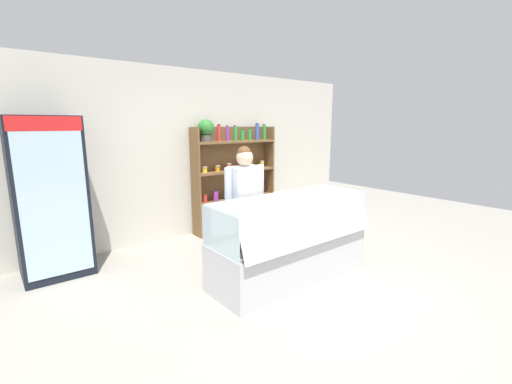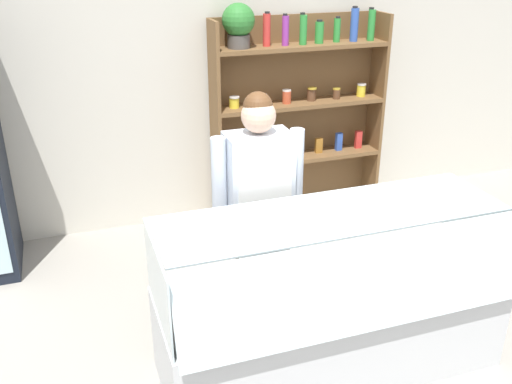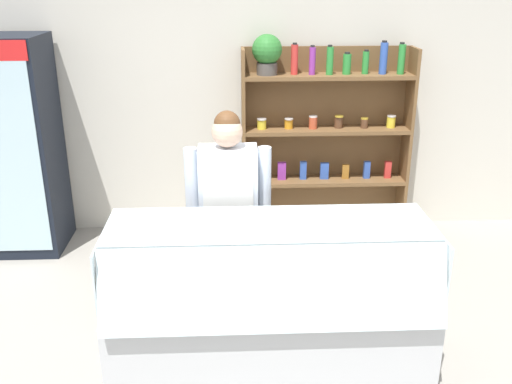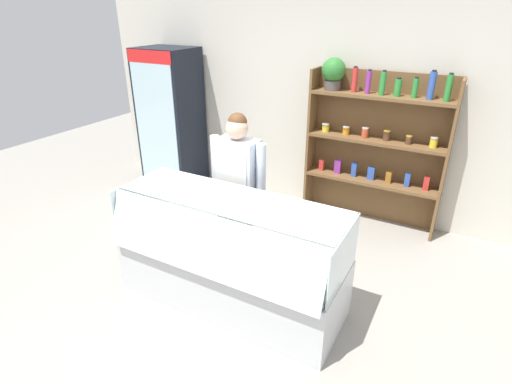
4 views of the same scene
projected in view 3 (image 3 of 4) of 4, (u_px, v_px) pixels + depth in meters
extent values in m
plane|color=gray|center=(277.00, 369.00, 3.72)|extent=(12.00, 12.00, 0.00)
cube|color=beige|center=(259.00, 93.00, 5.42)|extent=(6.80, 0.10, 2.70)
cube|color=black|center=(12.00, 147.00, 5.08)|extent=(0.77, 0.63, 1.94)
cylinder|color=#9E6623|center=(12.00, 222.00, 5.06)|extent=(0.07, 0.07, 0.20)
cylinder|color=silver|center=(37.00, 220.00, 5.06)|extent=(0.07, 0.07, 0.22)
cylinder|color=#3356B2|center=(13.00, 168.00, 4.88)|extent=(0.06, 0.06, 0.19)
cylinder|color=purple|center=(32.00, 168.00, 4.89)|extent=(0.05, 0.05, 0.18)
cylinder|color=orange|center=(3.00, 109.00, 4.70)|extent=(0.07, 0.07, 0.19)
cylinder|color=#2D8C38|center=(23.00, 109.00, 4.70)|extent=(0.06, 0.06, 0.19)
cube|color=brown|center=(323.00, 141.00, 5.52)|extent=(1.58, 0.02, 1.79)
cube|color=brown|center=(244.00, 146.00, 5.35)|extent=(0.03, 0.28, 1.79)
cube|color=brown|center=(406.00, 144.00, 5.42)|extent=(0.03, 0.28, 1.79)
cube|color=brown|center=(324.00, 180.00, 5.52)|extent=(1.52, 0.28, 0.04)
cube|color=brown|center=(326.00, 130.00, 5.34)|extent=(1.52, 0.28, 0.04)
cube|color=brown|center=(329.00, 76.00, 5.16)|extent=(1.52, 0.28, 0.04)
cylinder|color=#4C4742|center=(267.00, 69.00, 5.11)|extent=(0.19, 0.19, 0.11)
sphere|color=#2D742D|center=(267.00, 49.00, 5.05)|extent=(0.27, 0.27, 0.27)
cylinder|color=red|center=(294.00, 60.00, 5.10)|extent=(0.06, 0.06, 0.26)
cylinder|color=black|center=(295.00, 44.00, 5.04)|extent=(0.04, 0.04, 0.02)
cylinder|color=purple|center=(312.00, 61.00, 5.09)|extent=(0.06, 0.06, 0.24)
cylinder|color=black|center=(313.00, 46.00, 5.05)|extent=(0.04, 0.04, 0.02)
cylinder|color=#2D8C38|center=(330.00, 61.00, 5.08)|extent=(0.06, 0.06, 0.24)
cylinder|color=black|center=(330.00, 46.00, 5.06)|extent=(0.04, 0.04, 0.02)
cylinder|color=#2D8C38|center=(347.00, 64.00, 5.12)|extent=(0.07, 0.07, 0.18)
cylinder|color=black|center=(347.00, 53.00, 5.09)|extent=(0.05, 0.05, 0.02)
cylinder|color=#2D8C38|center=(366.00, 63.00, 5.14)|extent=(0.06, 0.06, 0.20)
cylinder|color=black|center=(367.00, 51.00, 5.09)|extent=(0.04, 0.04, 0.02)
cylinder|color=#3356B2|center=(384.00, 58.00, 5.11)|extent=(0.07, 0.07, 0.28)
cylinder|color=black|center=(385.00, 41.00, 5.07)|extent=(0.05, 0.05, 0.02)
cylinder|color=#2D8C38|center=(401.00, 59.00, 5.11)|extent=(0.06, 0.06, 0.26)
cylinder|color=black|center=(402.00, 43.00, 5.08)|extent=(0.04, 0.04, 0.02)
cylinder|color=yellow|center=(262.00, 124.00, 5.29)|extent=(0.08, 0.08, 0.09)
cylinder|color=silver|center=(262.00, 119.00, 5.27)|extent=(0.09, 0.09, 0.01)
cylinder|color=orange|center=(289.00, 124.00, 5.31)|extent=(0.08, 0.08, 0.09)
cylinder|color=silver|center=(289.00, 119.00, 5.28)|extent=(0.08, 0.08, 0.01)
cylinder|color=#BF4C2D|center=(313.00, 123.00, 5.30)|extent=(0.08, 0.08, 0.11)
cylinder|color=silver|center=(313.00, 116.00, 5.28)|extent=(0.08, 0.08, 0.01)
cylinder|color=brown|center=(339.00, 122.00, 5.33)|extent=(0.08, 0.08, 0.11)
cylinder|color=gold|center=(339.00, 116.00, 5.29)|extent=(0.08, 0.08, 0.01)
cylinder|color=brown|center=(364.00, 124.00, 5.33)|extent=(0.07, 0.07, 0.08)
cylinder|color=gold|center=(365.00, 118.00, 5.31)|extent=(0.07, 0.07, 0.01)
cylinder|color=yellow|center=(391.00, 122.00, 5.34)|extent=(0.08, 0.08, 0.10)
cylinder|color=silver|center=(392.00, 116.00, 5.32)|extent=(0.08, 0.08, 0.01)
cube|color=red|center=(260.00, 173.00, 5.46)|extent=(0.06, 0.04, 0.14)
cube|color=purple|center=(282.00, 171.00, 5.46)|extent=(0.08, 0.04, 0.17)
cube|color=#3356B2|center=(303.00, 170.00, 5.47)|extent=(0.06, 0.04, 0.18)
cube|color=#3356B2|center=(324.00, 171.00, 5.48)|extent=(0.08, 0.04, 0.16)
cube|color=#9E6623|center=(345.00, 172.00, 5.49)|extent=(0.07, 0.04, 0.14)
cube|color=#3356B2|center=(367.00, 170.00, 5.50)|extent=(0.06, 0.04, 0.17)
cube|color=red|center=(388.00, 170.00, 5.51)|extent=(0.06, 0.04, 0.17)
cube|color=silver|center=(269.00, 330.00, 3.65)|extent=(1.99, 0.72, 0.55)
cube|color=white|center=(270.00, 290.00, 3.55)|extent=(1.93, 0.66, 0.03)
cube|color=silver|center=(274.00, 290.00, 3.16)|extent=(1.95, 0.16, 0.47)
cube|color=silver|center=(270.00, 224.00, 3.44)|extent=(1.95, 0.56, 0.01)
cube|color=silver|center=(107.00, 265.00, 3.43)|extent=(0.01, 0.68, 0.45)
cube|color=silver|center=(429.00, 258.00, 3.51)|extent=(0.01, 0.68, 0.45)
cube|color=tan|center=(137.00, 281.00, 3.58)|extent=(0.17, 0.11, 0.04)
cube|color=white|center=(132.00, 299.00, 3.38)|extent=(0.05, 0.03, 0.02)
cube|color=tan|center=(170.00, 280.00, 3.58)|extent=(0.17, 0.13, 0.06)
cube|color=white|center=(167.00, 298.00, 3.38)|extent=(0.05, 0.03, 0.02)
cube|color=beige|center=(203.00, 279.00, 3.59)|extent=(0.16, 0.12, 0.05)
cube|color=white|center=(202.00, 297.00, 3.39)|extent=(0.05, 0.03, 0.02)
cube|color=tan|center=(236.00, 279.00, 3.60)|extent=(0.17, 0.11, 0.04)
cube|color=white|center=(237.00, 297.00, 3.40)|extent=(0.05, 0.03, 0.02)
cube|color=tan|center=(269.00, 277.00, 3.61)|extent=(0.16, 0.12, 0.06)
cube|color=white|center=(271.00, 296.00, 3.41)|extent=(0.05, 0.03, 0.02)
cube|color=tan|center=(301.00, 277.00, 3.62)|extent=(0.16, 0.13, 0.05)
cube|color=white|center=(306.00, 295.00, 3.42)|extent=(0.05, 0.03, 0.02)
cube|color=tan|center=(334.00, 277.00, 3.63)|extent=(0.17, 0.14, 0.04)
cube|color=white|center=(340.00, 294.00, 3.43)|extent=(0.05, 0.03, 0.02)
cube|color=tan|center=(366.00, 275.00, 3.64)|extent=(0.17, 0.13, 0.06)
cube|color=white|center=(374.00, 293.00, 3.44)|extent=(0.05, 0.03, 0.02)
cube|color=tan|center=(398.00, 275.00, 3.65)|extent=(0.16, 0.11, 0.05)
cube|color=white|center=(408.00, 292.00, 3.45)|extent=(0.05, 0.03, 0.02)
cylinder|color=#A35B4C|center=(134.00, 290.00, 3.38)|extent=(0.18, 0.17, 0.15)
cylinder|color=tan|center=(172.00, 289.00, 3.39)|extent=(0.19, 0.16, 0.15)
cylinder|color=white|center=(353.00, 280.00, 3.45)|extent=(0.07, 0.07, 0.18)
cylinder|color=white|center=(369.00, 276.00, 3.44)|extent=(0.07, 0.07, 0.23)
cylinder|color=#4C4233|center=(218.00, 276.00, 4.12)|extent=(0.13, 0.13, 0.73)
cylinder|color=#4C4233|center=(242.00, 276.00, 4.13)|extent=(0.13, 0.13, 0.73)
cube|color=silver|center=(228.00, 190.00, 3.89)|extent=(0.40, 0.24, 0.60)
cube|color=white|center=(229.00, 241.00, 3.89)|extent=(0.33, 0.01, 1.13)
cylinder|color=silver|center=(192.00, 187.00, 3.87)|extent=(0.09, 0.09, 0.54)
cylinder|color=silver|center=(265.00, 185.00, 3.89)|extent=(0.09, 0.09, 0.54)
sphere|color=#D8AD8E|center=(227.00, 132.00, 3.74)|extent=(0.21, 0.21, 0.21)
sphere|color=brown|center=(227.00, 124.00, 3.73)|extent=(0.18, 0.18, 0.18)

